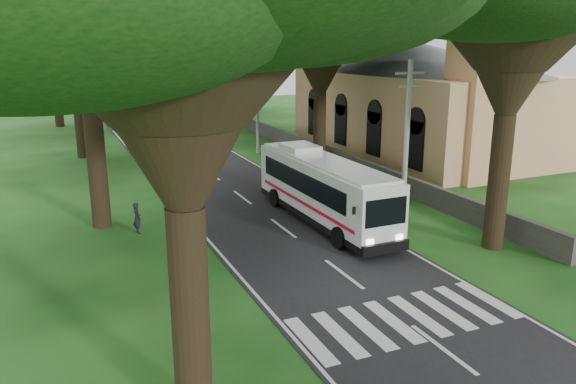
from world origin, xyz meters
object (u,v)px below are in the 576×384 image
church (421,91)px  pole_mid (257,101)px  distant_car_a (135,124)px  distant_car_c (138,108)px  pole_far (193,83)px  distant_car_b (114,108)px  coach_bus (323,188)px  pedestrian (137,218)px  pole_near (406,142)px

church → pole_mid: church is taller
distant_car_a → distant_car_c: size_ratio=0.82×
pole_far → distant_car_b: pole_far is taller
coach_bus → distant_car_c: coach_bus is taller
coach_bus → distant_car_b: bearing=94.4°
coach_bus → distant_car_b: size_ratio=2.40×
pole_far → distant_car_c: size_ratio=1.88×
church → distant_car_c: (-17.06, 33.67, -4.26)m
pedestrian → church: bearing=-77.4°
pole_near → pedestrian: size_ratio=5.33×
coach_bus → distant_car_a: 33.90m
pole_mid → coach_bus: bearing=-100.3°
church → pole_near: church is taller
church → pole_near: size_ratio=3.00×
church → distant_car_a: bearing=133.9°
pole_mid → distant_car_c: 29.80m
distant_car_c → distant_car_b: bearing=-1.2°
church → coach_bus: 20.73m
distant_car_b → distant_car_c: distant_car_b is taller
coach_bus → distant_car_c: size_ratio=2.58×
distant_car_a → distant_car_b: 13.39m
pole_far → distant_car_a: (-7.21, -4.09, -3.56)m
distant_car_c → pedestrian: size_ratio=2.83×
pole_near → pole_far: size_ratio=1.00×
coach_bus → distant_car_b: (-4.36, 47.03, -0.95)m
coach_bus → pedestrian: coach_bus is taller
pole_mid → distant_car_b: pole_mid is taller
church → distant_car_a: (-19.57, 20.36, -4.29)m
pole_near → pole_mid: (0.00, 20.00, 0.00)m
pole_near → pole_mid: same height
distant_car_c → pedestrian: (-7.36, -45.01, 0.10)m
pole_mid → distant_car_b: (-7.59, 29.29, -3.40)m
pole_far → coach_bus: 37.96m
pole_near → distant_car_a: pole_near is taller
distant_car_c → pedestrian: 45.60m
coach_bus → distant_car_c: 46.99m
coach_bus → distant_car_a: size_ratio=3.15×
pole_far → distant_car_b: size_ratio=1.75×
church → pedestrian: 27.24m
distant_car_a → distant_car_b: bearing=-104.9°
distant_car_a → distant_car_b: size_ratio=0.76×
pedestrian → distant_car_c: bearing=-21.5°
pole_near → coach_bus: size_ratio=0.73×
pole_far → pedestrian: size_ratio=5.33×
pole_mid → distant_car_b: bearing=104.5°
pole_mid → distant_car_c: (-4.70, 29.22, -3.53)m
church → pole_far: 27.41m
pole_mid → pedestrian: pole_mid is taller
pole_near → distant_car_b: 49.98m
distant_car_b → distant_car_c: 2.89m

